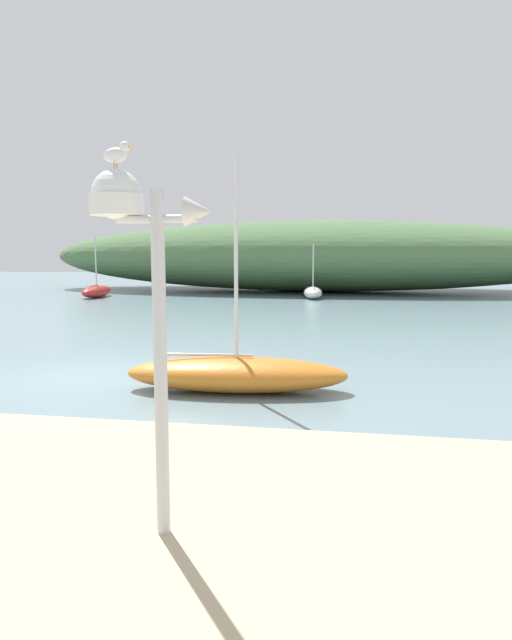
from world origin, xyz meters
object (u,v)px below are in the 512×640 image
(sailboat_far_right, at_px, (236,373))
(sailboat_west_reach, at_px, (313,292))
(seagull_on_radar, at_px, (117,153))
(mast_structure, at_px, (135,242))
(sailboat_near_shore, at_px, (97,291))

(sailboat_far_right, bearing_deg, sailboat_west_reach, 90.17)
(sailboat_west_reach, distance_m, sailboat_far_right, 22.46)
(seagull_on_radar, xyz_separation_m, sailboat_west_reach, (-0.29, 28.40, -3.21))
(mast_structure, bearing_deg, seagull_on_radar, -178.82)
(seagull_on_radar, bearing_deg, sailboat_near_shore, 116.39)
(mast_structure, bearing_deg, sailboat_west_reach, 90.87)
(sailboat_west_reach, xyz_separation_m, sailboat_far_right, (0.07, -22.46, -0.01))
(sailboat_far_right, bearing_deg, sailboat_near_shore, 122.03)
(seagull_on_radar, relative_size, sailboat_west_reach, 0.10)
(seagull_on_radar, bearing_deg, sailboat_west_reach, 90.59)
(sailboat_near_shore, relative_size, sailboat_far_right, 0.76)
(seagull_on_radar, height_order, sailboat_near_shore, sailboat_near_shore)
(seagull_on_radar, distance_m, sailboat_west_reach, 28.58)
(sailboat_near_shore, xyz_separation_m, sailboat_far_right, (13.15, -21.02, -0.02))
(seagull_on_radar, bearing_deg, mast_structure, 1.18)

